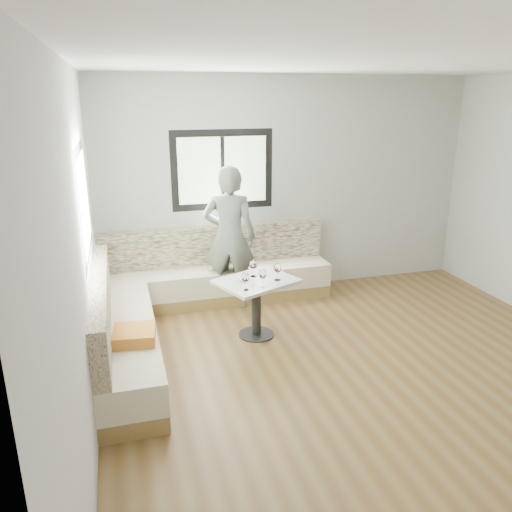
{
  "coord_description": "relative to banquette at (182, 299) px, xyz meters",
  "views": [
    {
      "loc": [
        -2.21,
        -3.66,
        2.55
      ],
      "look_at": [
        -0.81,
        1.26,
        0.89
      ],
      "focal_mm": 35.0,
      "sensor_mm": 36.0,
      "label": 1
    }
  ],
  "objects": [
    {
      "name": "room",
      "position": [
        1.51,
        -1.55,
        1.08
      ],
      "size": [
        5.01,
        5.01,
        2.81
      ],
      "color": "brown",
      "rests_on": "ground"
    },
    {
      "name": "wine_glass_b",
      "position": [
        0.76,
        -0.67,
        0.46
      ],
      "size": [
        0.09,
        0.09,
        0.19
      ],
      "color": "white",
      "rests_on": "table"
    },
    {
      "name": "table",
      "position": [
        0.75,
        -0.47,
        0.16
      ],
      "size": [
        0.98,
        0.88,
        0.66
      ],
      "rotation": [
        0.0,
        0.0,
        0.4
      ],
      "color": "black",
      "rests_on": "ground"
    },
    {
      "name": "person",
      "position": [
        0.67,
        0.45,
        0.55
      ],
      "size": [
        0.76,
        0.63,
        1.77
      ],
      "primitive_type": "imported",
      "rotation": [
        0.0,
        0.0,
        2.77
      ],
      "color": "slate",
      "rests_on": "ground"
    },
    {
      "name": "banquette",
      "position": [
        0.0,
        0.0,
        0.0
      ],
      "size": [
        2.9,
        2.8,
        0.95
      ],
      "color": "olive",
      "rests_on": "ground"
    },
    {
      "name": "wine_glass_d",
      "position": [
        0.75,
        -0.35,
        0.46
      ],
      "size": [
        0.09,
        0.09,
        0.19
      ],
      "color": "white",
      "rests_on": "table"
    },
    {
      "name": "olive_ramekin",
      "position": [
        0.59,
        -0.46,
        0.34
      ],
      "size": [
        0.1,
        0.1,
        0.04
      ],
      "color": "white",
      "rests_on": "table"
    },
    {
      "name": "wine_glass_c",
      "position": [
        0.97,
        -0.54,
        0.46
      ],
      "size": [
        0.09,
        0.09,
        0.19
      ],
      "color": "white",
      "rests_on": "table"
    },
    {
      "name": "wine_glass_a",
      "position": [
        0.57,
        -0.72,
        0.46
      ],
      "size": [
        0.09,
        0.09,
        0.19
      ],
      "color": "white",
      "rests_on": "table"
    }
  ]
}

